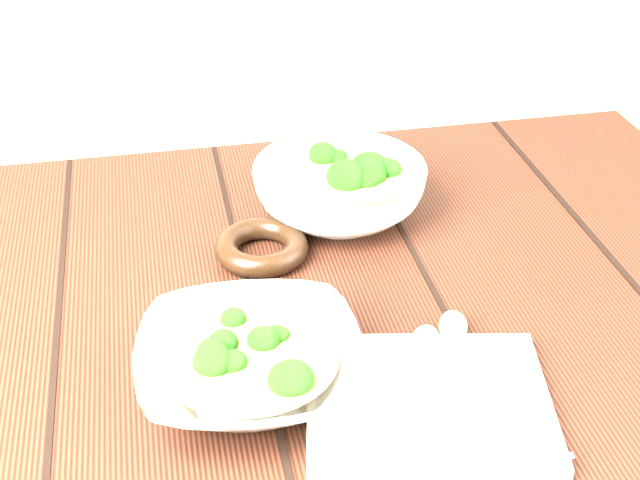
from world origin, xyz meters
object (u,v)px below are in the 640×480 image
table (274,396)px  napkin (428,401)px  trivet (262,247)px  soup_bowl_front (250,364)px  soup_bowl_back (339,189)px

table → napkin: napkin is taller
trivet → napkin: trivet is taller
table → trivet: bearing=86.8°
soup_bowl_front → trivet: 0.22m
soup_bowl_back → napkin: 0.35m
trivet → napkin: bearing=-67.7°
soup_bowl_front → napkin: soup_bowl_front is taller
soup_bowl_front → table: bearing=71.9°
table → napkin: size_ratio=5.40×
soup_bowl_back → trivet: (-0.11, -0.08, -0.02)m
table → trivet: trivet is taller
soup_bowl_front → trivet: soup_bowl_front is taller
table → soup_bowl_front: bearing=-108.1°
soup_bowl_front → soup_bowl_back: soup_bowl_back is taller
soup_bowl_front → soup_bowl_back: size_ratio=1.02×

